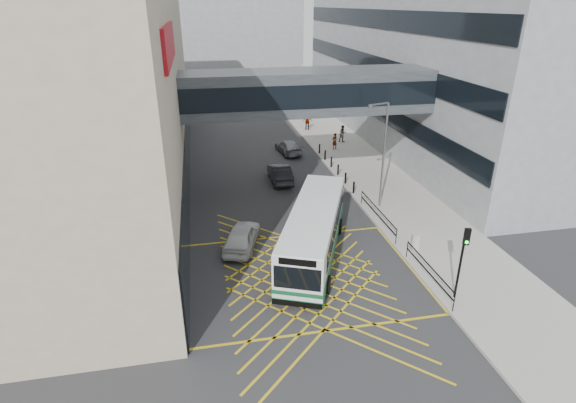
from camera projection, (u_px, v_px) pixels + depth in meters
ground at (303, 276)px, 23.96m from camera, size 120.00×120.00×0.00m
building_whsmith at (7, 85)px, 31.85m from camera, size 24.17×42.00×16.00m
building_right at (480, 39)px, 45.70m from camera, size 24.09×44.00×20.00m
building_far at (210, 32)px, 73.74m from camera, size 28.00×16.00×18.00m
skybridge at (307, 92)px, 32.21m from camera, size 20.00×4.10×3.00m
pavement at (365, 169)px, 38.98m from camera, size 6.00×54.00×0.16m
box_junction at (303, 276)px, 23.95m from camera, size 12.00×9.00×0.01m
bus at (314, 230)px, 25.31m from camera, size 6.32×10.74×2.98m
car_white at (242, 236)px, 26.50m from camera, size 3.17×4.89×1.44m
car_dark at (280, 173)px, 36.32m from camera, size 1.80×4.54×1.42m
car_silver at (288, 147)px, 43.24m from camera, size 2.28×4.41×1.31m
traffic_light at (463, 253)px, 20.86m from camera, size 0.30×0.46×3.86m
street_lamp at (382, 150)px, 30.05m from camera, size 1.64×0.69×7.33m
litter_bin at (416, 241)px, 26.09m from camera, size 0.55×0.55×0.96m
kerb_railings at (398, 235)px, 26.29m from camera, size 0.05×12.54×1.00m
bollards at (335, 166)px, 38.27m from camera, size 0.14×10.14×0.90m
pedestrian_a at (335, 141)px, 43.88m from camera, size 0.76×0.67×1.58m
pedestrian_b at (343, 134)px, 46.02m from camera, size 0.90×0.59×1.73m
pedestrian_c at (307, 122)px, 50.51m from camera, size 1.19×0.78×1.86m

